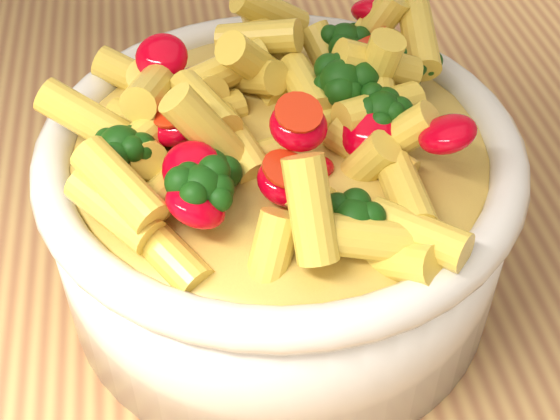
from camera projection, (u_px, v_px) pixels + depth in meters
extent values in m
cube|color=tan|center=(299.00, 243.00, 0.53)|extent=(1.20, 0.80, 0.04)
cylinder|color=silver|center=(280.00, 216.00, 0.45)|extent=(0.25, 0.25, 0.10)
ellipsoid|color=silver|center=(280.00, 253.00, 0.47)|extent=(0.23, 0.23, 0.04)
torus|color=silver|center=(280.00, 149.00, 0.41)|extent=(0.26, 0.26, 0.02)
ellipsoid|color=#EDCF51|center=(280.00, 149.00, 0.41)|extent=(0.22, 0.22, 0.03)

